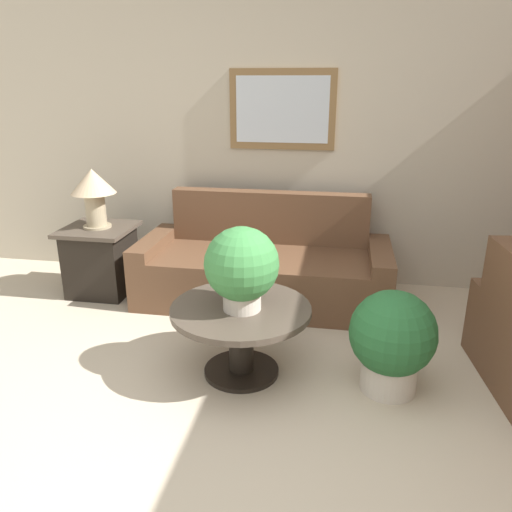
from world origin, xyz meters
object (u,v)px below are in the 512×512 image
at_px(couch_main, 264,268).
at_px(table_lamp, 93,189).
at_px(coffee_table, 241,325).
at_px(potted_plant_floor, 392,339).
at_px(side_table, 101,259).
at_px(potted_plant_on_table, 242,267).

bearing_deg(couch_main, table_lamp, -175.91).
xyz_separation_m(coffee_table, potted_plant_floor, (0.94, -0.02, 0.00)).
relative_size(couch_main, potted_plant_floor, 3.27).
distance_m(side_table, potted_plant_floor, 2.70).
xyz_separation_m(side_table, table_lamp, (0.00, 0.00, 0.64)).
bearing_deg(potted_plant_on_table, coffee_table, 115.31).
relative_size(coffee_table, potted_plant_on_table, 1.69).
distance_m(side_table, potted_plant_on_table, 1.95).
xyz_separation_m(coffee_table, potted_plant_on_table, (0.01, -0.03, 0.42)).
relative_size(table_lamp, potted_plant_floor, 0.79).
distance_m(coffee_table, side_table, 1.87).
xyz_separation_m(table_lamp, potted_plant_on_table, (1.53, -1.13, -0.19)).
height_order(table_lamp, potted_plant_on_table, table_lamp).
distance_m(potted_plant_on_table, potted_plant_floor, 1.01).
relative_size(side_table, table_lamp, 1.19).
bearing_deg(potted_plant_floor, coffee_table, 178.75).
relative_size(coffee_table, side_table, 1.46).
height_order(couch_main, table_lamp, table_lamp).
height_order(coffee_table, potted_plant_floor, potted_plant_floor).
bearing_deg(coffee_table, potted_plant_on_table, -64.69).
bearing_deg(potted_plant_floor, couch_main, 128.70).
bearing_deg(potted_plant_on_table, potted_plant_floor, 0.61).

